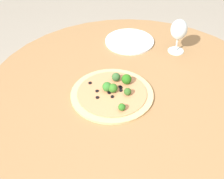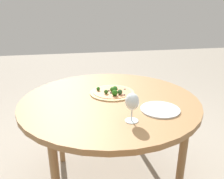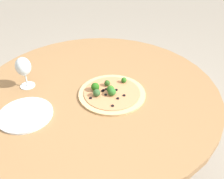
{
  "view_description": "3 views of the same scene",
  "coord_description": "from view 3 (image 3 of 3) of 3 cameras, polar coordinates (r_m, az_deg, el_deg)",
  "views": [
    {
      "loc": [
        -0.75,
        -0.66,
        1.61
      ],
      "look_at": [
        -0.09,
        0.04,
        0.81
      ],
      "focal_mm": 50.0,
      "sensor_mm": 36.0,
      "label": 1
    },
    {
      "loc": [
        1.42,
        -0.28,
        1.37
      ],
      "look_at": [
        -0.09,
        0.04,
        0.81
      ],
      "focal_mm": 35.0,
      "sensor_mm": 36.0,
      "label": 2
    },
    {
      "loc": [
        -0.29,
        1.02,
        1.54
      ],
      "look_at": [
        -0.09,
        0.04,
        0.81
      ],
      "focal_mm": 40.0,
      "sensor_mm": 36.0,
      "label": 3
    }
  ],
  "objects": [
    {
      "name": "pizza",
      "position": [
        1.25,
        -0.26,
        -0.66
      ],
      "size": [
        0.34,
        0.34,
        0.06
      ],
      "color": "tan",
      "rests_on": "dining_table"
    },
    {
      "name": "wine_glass",
      "position": [
        1.33,
        -19.61,
        4.79
      ],
      "size": [
        0.08,
        0.08,
        0.17
      ],
      "color": "silver",
      "rests_on": "dining_table"
    },
    {
      "name": "ground_plane",
      "position": [
        1.87,
        -2.49,
        -19.58
      ],
      "size": [
        12.0,
        12.0,
        0.0
      ],
      "primitive_type": "plane",
      "color": "gray"
    },
    {
      "name": "dining_table",
      "position": [
        1.34,
        -3.27,
        -1.94
      ],
      "size": [
        1.26,
        1.26,
        0.78
      ],
      "color": "olive",
      "rests_on": "ground_plane"
    },
    {
      "name": "plate_near",
      "position": [
        1.2,
        -19.19,
        -5.41
      ],
      "size": [
        0.25,
        0.25,
        0.01
      ],
      "color": "silver",
      "rests_on": "dining_table"
    }
  ]
}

